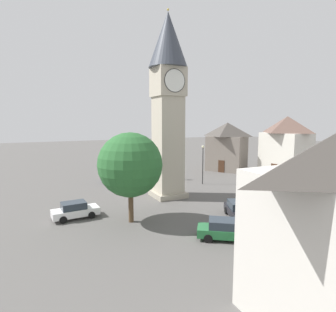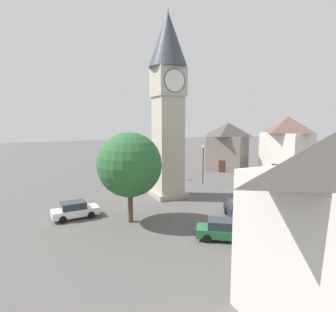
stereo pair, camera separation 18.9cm
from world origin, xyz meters
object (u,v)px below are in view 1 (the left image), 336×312
object	(u,v)px
car_blue_kerb	(75,210)
building_shop_left	(227,146)
clock_tower	(168,90)
building_corner_back	(286,145)
car_red_corner	(272,198)
tree	(130,165)
lamp_post	(203,159)
car_silver_kerb	(224,230)
pedestrian	(183,173)
car_black_far	(238,210)
car_white_side	(116,177)

from	to	relation	value
car_blue_kerb	building_shop_left	size ratio (longest dim) A/B	0.49
clock_tower	building_corner_back	distance (m)	24.54
car_red_corner	building_shop_left	bearing A→B (deg)	64.70
car_red_corner	building_shop_left	xyz separation A→B (m)	(8.99, 19.02, 3.60)
tree	lamp_post	world-z (taller)	tree
clock_tower	car_red_corner	distance (m)	16.25
clock_tower	building_corner_back	bearing A→B (deg)	8.09
car_silver_kerb	pedestrian	size ratio (longest dim) A/B	2.57
car_black_far	tree	world-z (taller)	tree
car_red_corner	building_corner_back	size ratio (longest dim) A/B	0.45
tree	building_shop_left	bearing A→B (deg)	35.65
car_red_corner	tree	size ratio (longest dim) A/B	0.55
building_corner_back	car_white_side	bearing A→B (deg)	166.15
car_silver_kerb	building_shop_left	size ratio (longest dim) A/B	0.51
car_red_corner	car_black_far	size ratio (longest dim) A/B	0.97
pedestrian	car_white_side	bearing A→B (deg)	164.88
clock_tower	car_silver_kerb	xyz separation A→B (m)	(-1.51, -12.62, -11.50)
car_blue_kerb	car_white_side	world-z (taller)	same
tree	building_shop_left	world-z (taller)	building_shop_left
car_silver_kerb	car_white_side	size ratio (longest dim) A/B	1.00
car_white_side	tree	size ratio (longest dim) A/B	0.55
car_silver_kerb	building_shop_left	bearing A→B (deg)	51.59
car_white_side	pedestrian	size ratio (longest dim) A/B	2.56
car_silver_kerb	pedestrian	world-z (taller)	pedestrian
tree	building_corner_back	distance (m)	31.21
clock_tower	pedestrian	distance (m)	14.74
car_silver_kerb	building_shop_left	distance (m)	30.53
car_silver_kerb	car_red_corner	size ratio (longest dim) A/B	1.00
car_blue_kerb	car_black_far	size ratio (longest dim) A/B	0.95
car_silver_kerb	building_corner_back	xyz separation A→B (m)	(24.69, 15.92, 4.14)
car_blue_kerb	pedestrian	size ratio (longest dim) A/B	2.50
tree	building_corner_back	world-z (taller)	building_corner_back
car_red_corner	car_white_side	distance (m)	21.36
building_shop_left	clock_tower	bearing A→B (deg)	-147.27
clock_tower	car_white_side	distance (m)	15.57
car_black_far	building_corner_back	bearing A→B (deg)	31.66
tree	building_corner_back	size ratio (longest dim) A/B	0.82
pedestrian	tree	bearing A→B (deg)	-133.75
car_white_side	car_black_far	size ratio (longest dim) A/B	0.97
car_black_far	building_shop_left	xyz separation A→B (m)	(14.83, 20.59, 3.60)
car_red_corner	car_white_side	world-z (taller)	same
car_blue_kerb	car_silver_kerb	size ratio (longest dim) A/B	0.98
clock_tower	building_corner_back	world-z (taller)	clock_tower
car_red_corner	lamp_post	bearing A→B (deg)	95.57
car_black_far	building_shop_left	world-z (taller)	building_shop_left
building_corner_back	car_silver_kerb	bearing A→B (deg)	-147.19
building_corner_back	lamp_post	world-z (taller)	building_corner_back
car_red_corner	pedestrian	world-z (taller)	pedestrian
building_shop_left	car_white_side	bearing A→B (deg)	-176.57
car_blue_kerb	car_black_far	xyz separation A→B (m)	(13.39, -6.56, 0.00)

